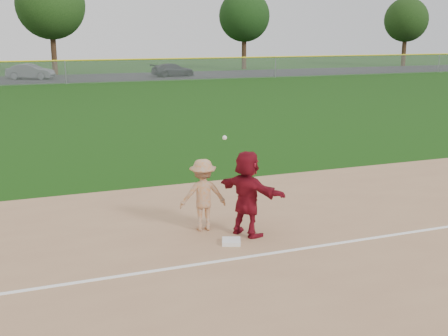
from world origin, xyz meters
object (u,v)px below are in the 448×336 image
object	(u,v)px
base_runner	(247,193)
car_right	(173,70)
car_mid	(30,72)
first_base	(231,242)

from	to	relation	value
base_runner	car_right	size ratio (longest dim) A/B	0.43
car_mid	car_right	xyz separation A→B (m)	(13.56, -1.35, -0.08)
first_base	car_mid	size ratio (longest dim) A/B	0.09
first_base	base_runner	world-z (taller)	base_runner
first_base	base_runner	xyz separation A→B (m)	(0.52, 0.38, 0.91)
car_mid	car_right	world-z (taller)	car_mid
car_right	car_mid	bearing A→B (deg)	75.15
car_mid	car_right	bearing A→B (deg)	-71.74
first_base	car_right	world-z (taller)	car_right
base_runner	car_mid	world-z (taller)	base_runner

